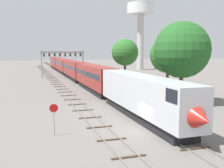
{
  "coord_description": "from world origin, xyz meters",
  "views": [
    {
      "loc": [
        -10.27,
        -23.33,
        7.55
      ],
      "look_at": [
        1.0,
        12.0,
        3.0
      ],
      "focal_mm": 43.75,
      "sensor_mm": 36.0,
      "label": 1
    }
  ],
  "objects": [
    {
      "name": "track_main",
      "position": [
        2.0,
        60.0,
        0.07
      ],
      "size": [
        2.6,
        200.0,
        0.16
      ],
      "color": "slate",
      "rests_on": "ground"
    },
    {
      "name": "stop_sign",
      "position": [
        -8.0,
        0.74,
        1.87
      ],
      "size": [
        0.76,
        0.08,
        2.88
      ],
      "color": "gray",
      "rests_on": "ground"
    },
    {
      "name": "trackside_tree_mid",
      "position": [
        15.97,
        23.56,
        6.68
      ],
      "size": [
        6.93,
        6.93,
        10.16
      ],
      "color": "brown",
      "rests_on": "ground"
    },
    {
      "name": "signal_gantry",
      "position": [
        -0.25,
        53.26,
        5.73
      ],
      "size": [
        12.1,
        0.49,
        7.7
      ],
      "color": "#999BA0",
      "rests_on": "ground"
    },
    {
      "name": "ground_plane",
      "position": [
        0.0,
        0.0,
        0.0
      ],
      "size": [
        400.0,
        400.0,
        0.0
      ],
      "primitive_type": "plane",
      "color": "slate"
    },
    {
      "name": "passenger_train",
      "position": [
        2.0,
        48.38,
        2.61
      ],
      "size": [
        3.04,
        109.31,
        4.8
      ],
      "color": "silver",
      "rests_on": "ground"
    },
    {
      "name": "track_near",
      "position": [
        -3.5,
        40.0,
        0.07
      ],
      "size": [
        2.6,
        160.0,
        0.16
      ],
      "color": "slate",
      "rests_on": "ground"
    },
    {
      "name": "trackside_tree_right",
      "position": [
        11.87,
        36.16,
        7.14
      ],
      "size": [
        6.22,
        6.22,
        10.28
      ],
      "color": "brown",
      "rests_on": "ground"
    },
    {
      "name": "trackside_tree_left",
      "position": [
        10.9,
        10.53,
        7.64
      ],
      "size": [
        7.98,
        7.98,
        11.65
      ],
      "color": "brown",
      "rests_on": "ground"
    },
    {
      "name": "water_tower",
      "position": [
        33.19,
        76.24,
        21.75
      ],
      "size": [
        10.67,
        10.67,
        27.12
      ],
      "color": "beige",
      "rests_on": "ground"
    }
  ]
}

